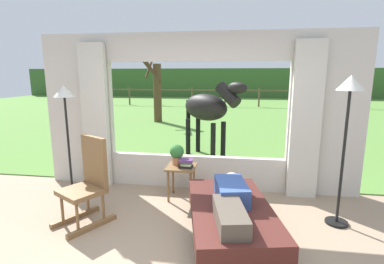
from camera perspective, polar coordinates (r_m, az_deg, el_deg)
The scene contains 16 objects.
back_wall_with_window at distance 4.76m, azimuth 0.82°, elevation 3.42°, with size 5.20×0.12×2.55m.
curtain_panel_left at distance 5.14m, azimuth -18.45°, elevation 2.87°, with size 0.44×0.10×2.40m, color beige.
curtain_panel_right at distance 4.70m, azimuth 21.44°, elevation 1.95°, with size 0.44×0.10×2.40m, color beige.
outdoor_pasture_lawn at distance 15.70m, azimuth 6.18°, elevation 4.25°, with size 36.00×21.68×0.02m, color #568438.
distant_hill_ridge at distance 25.43m, azimuth 7.20°, elevation 9.56°, with size 36.00×2.00×2.40m, color #395E2C.
recliner_sofa at distance 3.56m, azimuth 7.53°, elevation -16.95°, with size 1.21×1.84×0.42m.
reclining_person at distance 3.39m, azimuth 7.65°, elevation -12.80°, with size 0.45×1.43×0.22m.
rocking_chair at distance 4.01m, azimuth -19.70°, elevation -9.11°, with size 0.74×0.82×1.12m.
side_table at distance 4.50m, azimuth -2.10°, elevation -7.84°, with size 0.44×0.44×0.52m.
potted_plant at distance 4.49m, azimuth -2.99°, elevation -4.19°, with size 0.22×0.22×0.32m.
book_stack at distance 4.38m, azimuth -1.13°, elevation -6.17°, with size 0.21×0.18×0.13m.
floor_lamp_left at distance 4.94m, azimuth -23.62°, elevation 4.53°, with size 0.32×0.32×1.73m.
floor_lamp_right at distance 3.95m, azimuth 28.38°, elevation 4.53°, with size 0.32×0.32×1.89m.
horse at distance 6.53m, azimuth 3.14°, elevation 4.70°, with size 1.60×1.45×1.73m.
pasture_tree at distance 11.69m, azimuth -6.96°, elevation 8.09°, with size 1.01×1.10×2.67m.
pasture_fence_line at distance 17.64m, azimuth 6.51°, elevation 7.40°, with size 16.10×0.10×1.10m.
Camera 1 is at (0.63, -2.41, 1.89)m, focal length 27.16 mm.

